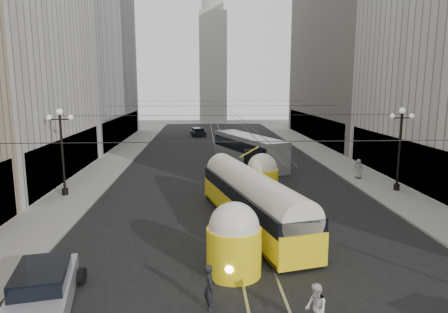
{
  "coord_description": "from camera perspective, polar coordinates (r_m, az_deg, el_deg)",
  "views": [
    {
      "loc": [
        -2.35,
        -11.23,
        8.14
      ],
      "look_at": [
        -1.07,
        12.94,
        3.83
      ],
      "focal_mm": 32.0,
      "sensor_mm": 36.0,
      "label": 1
    }
  ],
  "objects": [
    {
      "name": "sedan_dark_far",
      "position": [
        65.51,
        -3.76,
        3.47
      ],
      "size": [
        2.77,
        4.57,
        1.35
      ],
      "color": "black",
      "rests_on": "ground"
    },
    {
      "name": "building_left_far",
      "position": [
        62.11,
        -20.27,
        15.19
      ],
      "size": [
        12.6,
        28.6,
        28.6
      ],
      "color": "#999999",
      "rests_on": "ground"
    },
    {
      "name": "pedestrian_crossing_a",
      "position": [
        15.41,
        -2.06,
        -18.11
      ],
      "size": [
        0.47,
        0.66,
        1.72
      ],
      "primitive_type": "imported",
      "rotation": [
        0.0,
        0.0,
        1.67
      ],
      "color": "black",
      "rests_on": "ground"
    },
    {
      "name": "sidewalk_right",
      "position": [
        50.01,
        13.67,
        0.52
      ],
      "size": [
        4.0,
        72.0,
        0.15
      ],
      "primitive_type": "cube",
      "color": "gray",
      "rests_on": "ground"
    },
    {
      "name": "distant_tower",
      "position": [
        91.51,
        -1.62,
        14.36
      ],
      "size": [
        6.0,
        6.0,
        31.36
      ],
      "color": "#B2AFA8",
      "rests_on": "ground"
    },
    {
      "name": "sedan_silver",
      "position": [
        16.94,
        -24.49,
        -16.88
      ],
      "size": [
        2.98,
        5.25,
        1.56
      ],
      "color": "#A0A0A5",
      "rests_on": "ground"
    },
    {
      "name": "lamppost_left_mid",
      "position": [
        31.28,
        -22.14,
        1.27
      ],
      "size": [
        1.86,
        0.44,
        6.37
      ],
      "color": "black",
      "rests_on": "sidewalk_left"
    },
    {
      "name": "lamppost_right_mid",
      "position": [
        33.12,
        23.83,
        1.6
      ],
      "size": [
        1.86,
        0.44,
        6.37
      ],
      "color": "black",
      "rests_on": "sidewalk_right"
    },
    {
      "name": "sidewalk_left",
      "position": [
        48.87,
        -14.39,
        0.27
      ],
      "size": [
        4.0,
        72.0,
        0.15
      ],
      "primitive_type": "cube",
      "color": "gray",
      "rests_on": "ground"
    },
    {
      "name": "rail_left",
      "position": [
        44.51,
        -0.93,
        -0.45
      ],
      "size": [
        0.12,
        85.0,
        0.04
      ],
      "primitive_type": "cube",
      "color": "gray",
      "rests_on": "ground"
    },
    {
      "name": "pedestrian_sidewalk_right",
      "position": [
        36.74,
        18.65,
        -1.66
      ],
      "size": [
        0.88,
        0.61,
        1.69
      ],
      "primitive_type": "imported",
      "rotation": [
        0.0,
        0.0,
        3.02
      ],
      "color": "gray",
      "rests_on": "sidewalk_right"
    },
    {
      "name": "sedan_white_far",
      "position": [
        52.68,
        4.22,
        1.89
      ],
      "size": [
        2.66,
        4.82,
        1.44
      ],
      "color": "silver",
      "rests_on": "ground"
    },
    {
      "name": "road",
      "position": [
        44.54,
        0.03,
        -0.44
      ],
      "size": [
        20.0,
        85.0,
        0.02
      ],
      "primitive_type": "cube",
      "color": "black",
      "rests_on": "ground"
    },
    {
      "name": "city_bus",
      "position": [
        41.32,
        3.48,
        1.07
      ],
      "size": [
        6.69,
        12.51,
        3.06
      ],
      "color": "#B3B4B9",
      "rests_on": "ground"
    },
    {
      "name": "rail_right",
      "position": [
        44.58,
        0.99,
        -0.43
      ],
      "size": [
        0.12,
        85.0,
        0.04
      ],
      "primitive_type": "cube",
      "color": "gray",
      "rests_on": "ground"
    },
    {
      "name": "pedestrian_crossing_b",
      "position": [
        14.52,
        12.97,
        -20.36
      ],
      "size": [
        0.66,
        0.84,
        1.68
      ],
      "primitive_type": "imported",
      "rotation": [
        0.0,
        0.0,
        -1.54
      ],
      "color": "beige",
      "rests_on": "ground"
    },
    {
      "name": "streetcar",
      "position": [
        23.49,
        3.98,
        -6.07
      ],
      "size": [
        5.42,
        14.75,
        3.3
      ],
      "color": "yellow",
      "rests_on": "ground"
    },
    {
      "name": "building_right_far",
      "position": [
        63.83,
        18.3,
        16.95
      ],
      "size": [
        12.6,
        32.6,
        32.6
      ],
      "color": "#514C47",
      "rests_on": "ground"
    },
    {
      "name": "catenary",
      "position": [
        42.85,
        0.26,
        7.07
      ],
      "size": [
        25.0,
        72.0,
        0.23
      ],
      "color": "black",
      "rests_on": "ground"
    }
  ]
}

